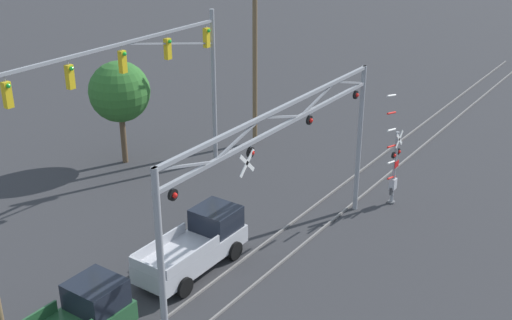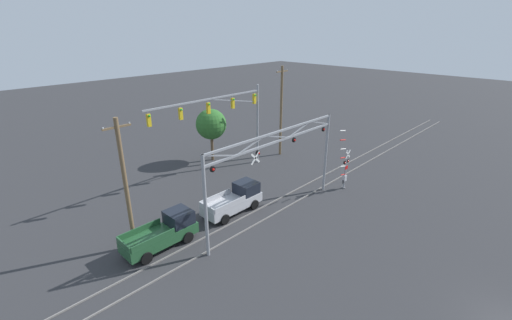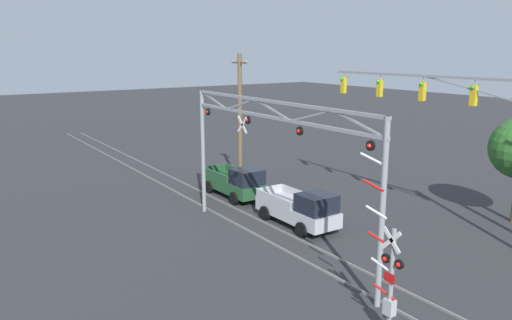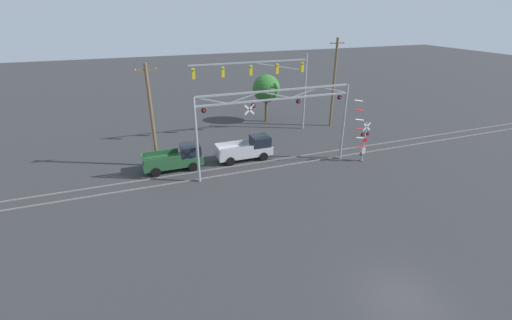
{
  "view_description": "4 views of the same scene",
  "coord_description": "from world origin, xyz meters",
  "px_view_note": "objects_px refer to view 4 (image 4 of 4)",
  "views": [
    {
      "loc": [
        -18.83,
        4.12,
        14.53
      ],
      "look_at": [
        2.27,
        18.75,
        3.5
      ],
      "focal_mm": 45.0,
      "sensor_mm": 36.0,
      "label": 1
    },
    {
      "loc": [
        -18.15,
        0.58,
        14.22
      ],
      "look_at": [
        0.63,
        18.75,
        3.95
      ],
      "focal_mm": 24.0,
      "sensor_mm": 36.0,
      "label": 2
    },
    {
      "loc": [
        18.35,
        2.72,
        9.34
      ],
      "look_at": [
        -2.3,
        16.68,
        3.85
      ],
      "focal_mm": 35.0,
      "sensor_mm": 36.0,
      "label": 3
    },
    {
      "loc": [
        -11.15,
        -9.32,
        13.2
      ],
      "look_at": [
        -2.31,
        14.57,
        1.83
      ],
      "focal_mm": 24.0,
      "sensor_mm": 36.0,
      "label": 4
    }
  ],
  "objects_px": {
    "traffic_signal_span": "(275,78)",
    "crossing_signal_mast": "(363,141)",
    "pickup_truck_following": "(177,158)",
    "utility_pole_left": "(152,116)",
    "utility_pole_right": "(334,82)",
    "crossing_gantry": "(276,114)",
    "background_tree_beyond_span": "(266,89)",
    "pickup_truck_lead": "(248,149)"
  },
  "relations": [
    {
      "from": "traffic_signal_span",
      "to": "utility_pole_right",
      "type": "xyz_separation_m",
      "value": [
        7.43,
        -0.2,
        -0.96
      ]
    },
    {
      "from": "pickup_truck_lead",
      "to": "pickup_truck_following",
      "type": "distance_m",
      "value": 6.62
    },
    {
      "from": "crossing_gantry",
      "to": "utility_pole_left",
      "type": "relative_size",
      "value": 1.51
    },
    {
      "from": "crossing_signal_mast",
      "to": "utility_pole_right",
      "type": "relative_size",
      "value": 0.59
    },
    {
      "from": "pickup_truck_following",
      "to": "utility_pole_left",
      "type": "relative_size",
      "value": 0.56
    },
    {
      "from": "pickup_truck_following",
      "to": "background_tree_beyond_span",
      "type": "relative_size",
      "value": 0.88
    },
    {
      "from": "traffic_signal_span",
      "to": "utility_pole_right",
      "type": "relative_size",
      "value": 1.29
    },
    {
      "from": "crossing_signal_mast",
      "to": "crossing_gantry",
      "type": "bearing_deg",
      "value": 171.63
    },
    {
      "from": "crossing_signal_mast",
      "to": "traffic_signal_span",
      "type": "bearing_deg",
      "value": 113.12
    },
    {
      "from": "traffic_signal_span",
      "to": "background_tree_beyond_span",
      "type": "bearing_deg",
      "value": 80.12
    },
    {
      "from": "crossing_gantry",
      "to": "utility_pole_right",
      "type": "relative_size",
      "value": 1.35
    },
    {
      "from": "crossing_gantry",
      "to": "crossing_signal_mast",
      "type": "relative_size",
      "value": 2.3
    },
    {
      "from": "crossing_signal_mast",
      "to": "background_tree_beyond_span",
      "type": "xyz_separation_m",
      "value": [
        -3.74,
        14.59,
        2.15
      ]
    },
    {
      "from": "traffic_signal_span",
      "to": "pickup_truck_following",
      "type": "xyz_separation_m",
      "value": [
        -11.91,
        -6.13,
        -5.22
      ]
    },
    {
      "from": "pickup_truck_lead",
      "to": "utility_pole_right",
      "type": "relative_size",
      "value": 0.51
    },
    {
      "from": "utility_pole_left",
      "to": "utility_pole_right",
      "type": "height_order",
      "value": "utility_pole_right"
    },
    {
      "from": "utility_pole_left",
      "to": "utility_pole_right",
      "type": "bearing_deg",
      "value": 12.48
    },
    {
      "from": "utility_pole_right",
      "to": "traffic_signal_span",
      "type": "bearing_deg",
      "value": 178.46
    },
    {
      "from": "crossing_gantry",
      "to": "utility_pole_left",
      "type": "xyz_separation_m",
      "value": [
        -9.7,
        4.39,
        -0.36
      ]
    },
    {
      "from": "crossing_signal_mast",
      "to": "traffic_signal_span",
      "type": "height_order",
      "value": "traffic_signal_span"
    },
    {
      "from": "pickup_truck_following",
      "to": "utility_pole_left",
      "type": "height_order",
      "value": "utility_pole_left"
    },
    {
      "from": "crossing_gantry",
      "to": "traffic_signal_span",
      "type": "relative_size",
      "value": 1.04
    },
    {
      "from": "utility_pole_right",
      "to": "pickup_truck_following",
      "type": "bearing_deg",
      "value": -162.94
    },
    {
      "from": "crossing_signal_mast",
      "to": "utility_pole_right",
      "type": "distance_m",
      "value": 11.15
    },
    {
      "from": "crossing_signal_mast",
      "to": "utility_pole_left",
      "type": "height_order",
      "value": "utility_pole_left"
    },
    {
      "from": "crossing_signal_mast",
      "to": "pickup_truck_lead",
      "type": "xyz_separation_m",
      "value": [
        -9.75,
        4.27,
        -1.01
      ]
    },
    {
      "from": "crossing_gantry",
      "to": "crossing_signal_mast",
      "type": "distance_m",
      "value": 8.9
    },
    {
      "from": "crossing_signal_mast",
      "to": "utility_pole_left",
      "type": "xyz_separation_m",
      "value": [
        -17.97,
        5.61,
        2.71
      ]
    },
    {
      "from": "crossing_gantry",
      "to": "crossing_signal_mast",
      "type": "xyz_separation_m",
      "value": [
        8.27,
        -1.22,
        -3.07
      ]
    },
    {
      "from": "crossing_gantry",
      "to": "pickup_truck_following",
      "type": "relative_size",
      "value": 2.67
    },
    {
      "from": "background_tree_beyond_span",
      "to": "crossing_signal_mast",
      "type": "bearing_deg",
      "value": -75.63
    },
    {
      "from": "utility_pole_left",
      "to": "background_tree_beyond_span",
      "type": "distance_m",
      "value": 16.84
    },
    {
      "from": "crossing_gantry",
      "to": "pickup_truck_following",
      "type": "height_order",
      "value": "crossing_gantry"
    },
    {
      "from": "traffic_signal_span",
      "to": "pickup_truck_lead",
      "type": "xyz_separation_m",
      "value": [
        -5.29,
        -6.18,
        -5.22
      ]
    },
    {
      "from": "pickup_truck_lead",
      "to": "crossing_gantry",
      "type": "bearing_deg",
      "value": -64.06
    },
    {
      "from": "utility_pole_left",
      "to": "pickup_truck_following",
      "type": "bearing_deg",
      "value": -39.02
    },
    {
      "from": "traffic_signal_span",
      "to": "crossing_signal_mast",
      "type": "bearing_deg",
      "value": -66.88
    },
    {
      "from": "crossing_gantry",
      "to": "pickup_truck_lead",
      "type": "distance_m",
      "value": 5.31
    },
    {
      "from": "pickup_truck_following",
      "to": "crossing_signal_mast",
      "type": "bearing_deg",
      "value": -14.76
    },
    {
      "from": "traffic_signal_span",
      "to": "utility_pole_left",
      "type": "height_order",
      "value": "utility_pole_left"
    },
    {
      "from": "crossing_gantry",
      "to": "utility_pole_left",
      "type": "bearing_deg",
      "value": 155.64
    },
    {
      "from": "utility_pole_right",
      "to": "crossing_gantry",
      "type": "bearing_deg",
      "value": -141.21
    }
  ]
}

